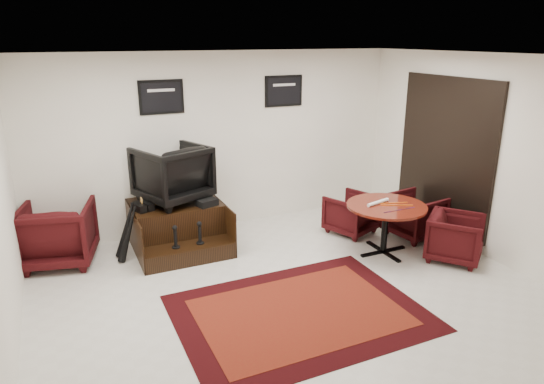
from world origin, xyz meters
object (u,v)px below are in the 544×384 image
Objects in this scene: shine_podium at (178,227)px; meeting_table at (386,211)px; table_chair_back at (351,212)px; table_chair_corner at (456,236)px; shine_chair at (172,171)px; table_chair_window at (415,213)px; armchair_side at (58,231)px.

shine_podium is 1.19× the size of meeting_table.
table_chair_corner reaches higher than table_chair_back.
table_chair_back is (2.64, -0.62, 0.04)m from shine_podium.
meeting_table is 1.55× the size of table_chair_corner.
shine_chair reaches higher than table_chair_corner.
shine_chair is 3.77m from table_chair_window.
shine_chair is at bearing 90.00° from shine_podium.
table_chair_window is at bearing 125.06° from table_chair_back.
table_chair_window reaches higher than shine_podium.
table_chair_back is (2.64, -0.76, -0.79)m from shine_chair.
shine_podium is at bearing 151.00° from meeting_table.
armchair_side is 1.35× the size of table_chair_back.
shine_chair is at bearing -37.49° from table_chair_back.
shine_podium is 1.92× the size of table_chair_back.
armchair_side is 0.84× the size of meeting_table.
armchair_side is 4.56m from meeting_table.
shine_chair is 0.83× the size of meeting_table.
shine_chair is at bearing 108.72° from table_chair_corner.
armchair_side is 4.33m from table_chair_back.
table_chair_corner is at bearing 96.41° from table_chair_back.
table_chair_back is (4.26, -0.75, -0.12)m from armchair_side.
table_chair_window is at bearing -18.53° from shine_podium.
armchair_side is at bearing 118.00° from table_chair_corner.
shine_podium is at bearing -34.68° from table_chair_back.
armchair_side is (-1.62, 0.13, 0.16)m from shine_podium.
shine_chair is 1.75m from armchair_side.
table_chair_back is 0.92× the size of table_chair_window.
shine_podium is 1.63m from armchair_side.
shine_podium is 3.05m from meeting_table.
shine_chair reaches higher than table_chair_back.
meeting_table is 1.49× the size of table_chair_window.
armchair_side is at bearing 159.42° from meeting_table.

